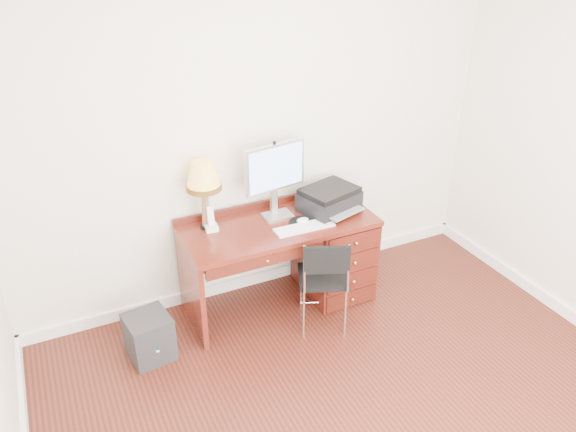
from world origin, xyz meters
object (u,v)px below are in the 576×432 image
printer (329,199)px  chair (327,274)px  leg_lamp (203,180)px  monitor (276,171)px  equipment_box (149,337)px  phone (211,223)px  desk (314,251)px

printer → chair: 0.63m
leg_lamp → printer: bearing=-8.9°
printer → leg_lamp: leg_lamp is taller
monitor → equipment_box: 1.53m
leg_lamp → phone: size_ratio=2.73×
desk → phone: phone is taller
desk → leg_lamp: bearing=168.2°
monitor → equipment_box: bearing=-174.1°
leg_lamp → equipment_box: bearing=-148.7°
leg_lamp → equipment_box: 1.20m
phone → chair: 0.95m
phone → desk: bearing=-3.1°
monitor → chair: monitor is taller
desk → phone: (-0.82, 0.12, 0.40)m
desk → leg_lamp: size_ratio=2.79×
leg_lamp → chair: size_ratio=0.68×
desk → phone: size_ratio=7.62×
printer → chair: size_ratio=0.65×
leg_lamp → monitor: bearing=-4.7°
desk → phone: bearing=171.9°
desk → monitor: 0.78m
desk → equipment_box: bearing=-172.5°
monitor → equipment_box: (-1.15, -0.32, -0.95)m
phone → chair: (0.71, -0.55, -0.33)m
chair → equipment_box: size_ratio=2.28×
phone → equipment_box: phone is taller
desk → monitor: (-0.28, 0.13, 0.71)m
desk → chair: (-0.12, -0.43, 0.07)m
phone → equipment_box: (-0.61, -0.31, -0.63)m
leg_lamp → equipment_box: (-0.59, -0.36, -0.97)m
monitor → phone: monitor is taller
monitor → leg_lamp: bearing=165.8°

